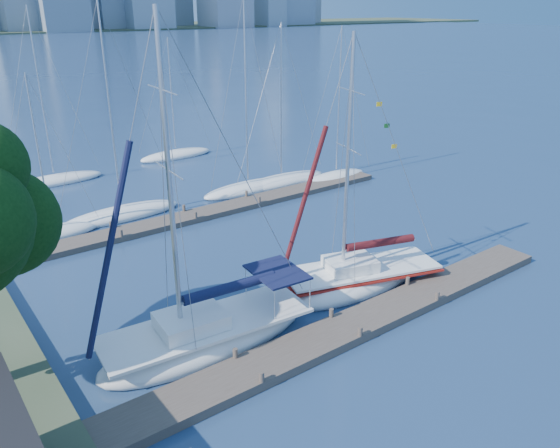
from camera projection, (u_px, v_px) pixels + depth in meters
ground at (345, 334)px, 23.57m from camera, size 700.00×700.00×0.00m
near_dock at (345, 330)px, 23.50m from camera, size 26.00×2.00×0.40m
far_dock at (203, 214)px, 36.51m from camera, size 30.00×1.80×0.36m
sailboat_navy at (207, 325)px, 22.37m from camera, size 9.66×3.88×13.91m
sailboat_maroon at (360, 268)px, 27.29m from camera, size 8.96×5.15×12.79m
bg_boat_0 at (52, 233)px, 33.29m from camera, size 5.86×2.99×10.08m
bg_boat_1 at (122, 214)px, 36.29m from camera, size 8.05×2.46×13.85m
bg_boat_3 at (248, 188)px, 41.39m from camera, size 7.91×3.73×14.22m
bg_boat_4 at (281, 181)px, 42.96m from camera, size 8.43×2.48×12.38m
bg_boat_5 at (336, 176)px, 44.19m from camera, size 6.19×3.64×12.06m
bg_boat_6 at (55, 180)px, 43.17m from camera, size 7.61×2.72×13.50m
bg_boat_7 at (176, 155)px, 50.49m from camera, size 7.12×2.59×10.90m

